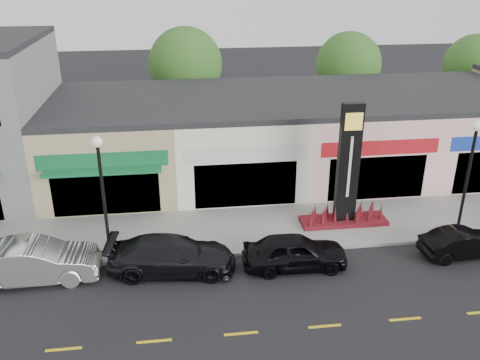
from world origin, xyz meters
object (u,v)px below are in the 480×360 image
(lamp_west_near, at_px, (102,186))
(car_black_sedan, at_px, (295,252))
(car_dark_sedan, at_px, (172,255))
(lamp_east_near, at_px, (469,167))
(car_white_van, at_px, (34,262))
(car_black_conv, at_px, (464,243))
(pylon_sign, at_px, (347,183))

(lamp_west_near, relative_size, car_black_sedan, 1.25)
(car_dark_sedan, bearing_deg, lamp_east_near, -78.91)
(lamp_east_near, relative_size, car_white_van, 1.07)
(car_black_conv, bearing_deg, lamp_east_near, -26.20)
(car_black_sedan, xyz_separation_m, car_black_conv, (7.53, -0.07, -0.12))
(lamp_east_near, relative_size, car_black_sedan, 1.25)
(lamp_east_near, xyz_separation_m, car_white_van, (-18.83, -1.16, -2.63))
(car_dark_sedan, relative_size, car_black_sedan, 1.20)
(car_black_sedan, relative_size, car_black_conv, 1.15)
(car_white_van, bearing_deg, pylon_sign, -79.80)
(lamp_east_near, height_order, car_black_sedan, lamp_east_near)
(lamp_west_near, distance_m, pylon_sign, 11.19)
(lamp_east_near, xyz_separation_m, car_black_conv, (-0.69, -1.69, -2.85))
(lamp_west_near, relative_size, pylon_sign, 0.91)
(lamp_west_near, xyz_separation_m, car_dark_sedan, (2.66, -1.26, -2.71))
(car_white_van, bearing_deg, lamp_east_near, -87.95)
(car_black_sedan, bearing_deg, car_dark_sedan, 87.18)
(lamp_west_near, relative_size, car_white_van, 1.07)
(car_dark_sedan, bearing_deg, car_black_sedan, -88.34)
(pylon_sign, bearing_deg, lamp_west_near, -171.23)
(car_white_van, bearing_deg, lamp_west_near, -69.21)
(pylon_sign, xyz_separation_m, car_dark_sedan, (-8.34, -2.96, -1.51))
(lamp_east_near, distance_m, pylon_sign, 5.42)
(lamp_east_near, relative_size, pylon_sign, 0.91)
(lamp_west_near, distance_m, lamp_east_near, 16.00)
(lamp_west_near, bearing_deg, lamp_east_near, 0.00)
(lamp_west_near, height_order, car_white_van, lamp_west_near)
(lamp_west_near, xyz_separation_m, lamp_east_near, (16.00, 0.00, 0.00))
(car_white_van, relative_size, car_dark_sedan, 0.98)
(car_dark_sedan, bearing_deg, lamp_west_near, 70.34)
(car_black_conv, bearing_deg, car_dark_sedan, 84.02)
(lamp_west_near, xyz_separation_m, car_black_sedan, (7.78, -1.62, -2.73))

